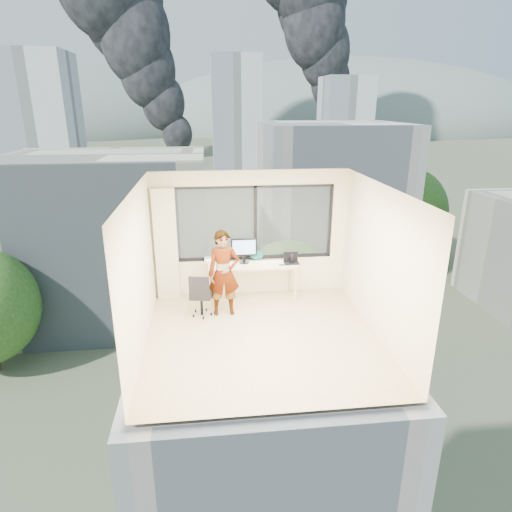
{
  "coord_description": "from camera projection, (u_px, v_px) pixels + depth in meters",
  "views": [
    {
      "loc": [
        -0.88,
        -6.7,
        3.84
      ],
      "look_at": [
        0.0,
        1.0,
        1.15
      ],
      "focal_mm": 30.92,
      "sensor_mm": 36.0,
      "label": 1
    }
  ],
  "objects": [
    {
      "name": "near_bldg_a",
      "position": [
        111.0,
        239.0,
        37.14
      ],
      "size": [
        16.0,
        12.0,
        14.0
      ],
      "primitive_type": "cube",
      "color": "#F4ECCC",
      "rests_on": "exterior_ground"
    },
    {
      "name": "game_console",
      "position": [
        213.0,
        260.0,
        9.06
      ],
      "size": [
        0.33,
        0.28,
        0.08
      ],
      "primitive_type": "cube",
      "rotation": [
        0.0,
        0.0,
        0.02
      ],
      "color": "white",
      "rests_on": "desk"
    },
    {
      "name": "tree_b",
      "position": [
        288.0,
        324.0,
        28.09
      ],
      "size": [
        7.6,
        7.6,
        9.0
      ],
      "primitive_type": null,
      "color": "#254D19",
      "rests_on": "exterior_ground"
    },
    {
      "name": "desk",
      "position": [
        252.0,
        281.0,
        9.08
      ],
      "size": [
        1.8,
        0.6,
        0.75
      ],
      "primitive_type": "cube",
      "color": "beige",
      "rests_on": "floor"
    },
    {
      "name": "floor",
      "position": [
        262.0,
        337.0,
        7.65
      ],
      "size": [
        4.0,
        4.0,
        0.01
      ],
      "primitive_type": "cube",
      "color": "beige",
      "rests_on": "ground"
    },
    {
      "name": "pen_cup",
      "position": [
        291.0,
        261.0,
        9.0
      ],
      "size": [
        0.08,
        0.08,
        0.09
      ],
      "primitive_type": "cylinder",
      "rotation": [
        0.0,
        0.0,
        0.12
      ],
      "color": "black",
      "rests_on": "desk"
    },
    {
      "name": "near_bldg_b",
      "position": [
        329.0,
        202.0,
        46.56
      ],
      "size": [
        14.0,
        13.0,
        16.0
      ],
      "primitive_type": "cube",
      "color": "white",
      "rests_on": "exterior_ground"
    },
    {
      "name": "ceiling",
      "position": [
        263.0,
        188.0,
        6.79
      ],
      "size": [
        4.0,
        4.0,
        0.01
      ],
      "primitive_type": "cube",
      "color": "white",
      "rests_on": "ground"
    },
    {
      "name": "far_tower_d",
      "position": [
        21.0,
        125.0,
        143.01
      ],
      "size": [
        16.0,
        14.0,
        22.0
      ],
      "primitive_type": "cube",
      "color": "silver",
      "rests_on": "exterior_ground"
    },
    {
      "name": "wall_left",
      "position": [
        138.0,
        272.0,
        7.01
      ],
      "size": [
        0.01,
        4.0,
        2.6
      ],
      "primitive_type": "cube",
      "color": "beige",
      "rests_on": "ground"
    },
    {
      "name": "tree_c",
      "position": [
        408.0,
        222.0,
        50.49
      ],
      "size": [
        8.4,
        8.4,
        10.0
      ],
      "primitive_type": null,
      "color": "#254D19",
      "rests_on": "exterior_ground"
    },
    {
      "name": "monitor",
      "position": [
        244.0,
        251.0,
        8.95
      ],
      "size": [
        0.52,
        0.12,
        0.52
      ],
      "primitive_type": null,
      "rotation": [
        0.0,
        0.0,
        -0.02
      ],
      "color": "black",
      "rests_on": "desk"
    },
    {
      "name": "wall_front",
      "position": [
        284.0,
        325.0,
        5.34
      ],
      "size": [
        4.0,
        0.01,
        2.6
      ],
      "primitive_type": "cube",
      "color": "beige",
      "rests_on": "ground"
    },
    {
      "name": "wall_right",
      "position": [
        380.0,
        263.0,
        7.43
      ],
      "size": [
        0.01,
        4.0,
        2.6
      ],
      "primitive_type": "cube",
      "color": "beige",
      "rests_on": "ground"
    },
    {
      "name": "person",
      "position": [
        224.0,
        273.0,
        8.26
      ],
      "size": [
        0.62,
        0.42,
        1.65
      ],
      "primitive_type": "imported",
      "rotation": [
        0.0,
        0.0,
        0.04
      ],
      "color": "#2D2D33",
      "rests_on": "floor"
    },
    {
      "name": "handbag",
      "position": [
        257.0,
        255.0,
        9.16
      ],
      "size": [
        0.29,
        0.18,
        0.21
      ],
      "primitive_type": "ellipsoid",
      "rotation": [
        0.0,
        0.0,
        0.15
      ],
      "color": "#0B4546",
      "rests_on": "desk"
    },
    {
      "name": "far_tower_c",
      "position": [
        344.0,
        119.0,
        144.17
      ],
      "size": [
        15.0,
        15.0,
        26.0
      ],
      "primitive_type": "cube",
      "color": "silver",
      "rests_on": "exterior_ground"
    },
    {
      "name": "far_tower_a",
      "position": [
        42.0,
        122.0,
        93.07
      ],
      "size": [
        14.0,
        14.0,
        28.0
      ],
      "primitive_type": "cube",
      "color": "silver",
      "rests_on": "exterior_ground"
    },
    {
      "name": "hill_a",
      "position": [
        28.0,
        131.0,
        299.77
      ],
      "size": [
        288.0,
        216.0,
        90.0
      ],
      "primitive_type": "ellipsoid",
      "color": "slate",
      "rests_on": "exterior_ground"
    },
    {
      "name": "exterior_ground",
      "position": [
        209.0,
        170.0,
        124.87
      ],
      "size": [
        400.0,
        400.0,
        0.04
      ],
      "primitive_type": "cube",
      "color": "#515B3D",
      "rests_on": "ground"
    },
    {
      "name": "smoke_plume_b",
      "position": [
        351.0,
        37.0,
        164.2
      ],
      "size": [
        30.0,
        18.0,
        70.0
      ],
      "primitive_type": null,
      "color": "black",
      "rests_on": "exterior_ground"
    },
    {
      "name": "window_wall",
      "position": [
        253.0,
        223.0,
        9.03
      ],
      "size": [
        3.3,
        0.16,
        1.55
      ],
      "primitive_type": null,
      "color": "black",
      "rests_on": "ground"
    },
    {
      "name": "chair",
      "position": [
        201.0,
        294.0,
        8.31
      ],
      "size": [
        0.52,
        0.52,
        0.87
      ],
      "primitive_type": null,
      "rotation": [
        0.0,
        0.0,
        -0.17
      ],
      "color": "black",
      "rests_on": "floor"
    },
    {
      "name": "curtain",
      "position": [
        166.0,
        245.0,
        8.85
      ],
      "size": [
        0.45,
        0.14,
        2.3
      ],
      "primitive_type": "cube",
      "color": "beige",
      "rests_on": "floor"
    },
    {
      "name": "laptop",
      "position": [
        292.0,
        259.0,
        8.97
      ],
      "size": [
        0.31,
        0.32,
        0.19
      ],
      "primitive_type": null,
      "rotation": [
        0.0,
        0.0,
        0.02
      ],
      "color": "black",
      "rests_on": "desk"
    },
    {
      "name": "far_tower_b",
      "position": [
        236.0,
        114.0,
        120.79
      ],
      "size": [
        13.0,
        13.0,
        30.0
      ],
      "primitive_type": "cube",
      "color": "silver",
      "rests_on": "exterior_ground"
    },
    {
      "name": "cellphone",
      "position": [
        282.0,
        265.0,
        8.89
      ],
      "size": [
        0.12,
        0.07,
        0.01
      ],
      "primitive_type": "cube",
      "rotation": [
        0.0,
        0.0,
        -0.15
      ],
      "color": "black",
      "rests_on": "desk"
    },
    {
      "name": "hill_b",
      "position": [
        342.0,
        129.0,
        323.24
      ],
      "size": [
        300.0,
        220.0,
        96.0
      ],
      "primitive_type": "ellipsoid",
      "color": "slate",
      "rests_on": "exterior_ground"
    }
  ]
}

